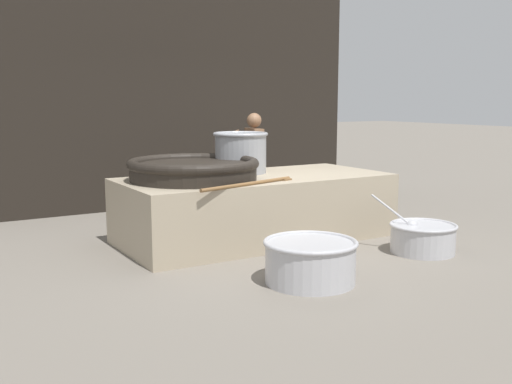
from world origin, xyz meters
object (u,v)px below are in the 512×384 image
Objects in this scene: cook at (254,161)px; prep_bowl_meat at (310,259)px; prep_bowl_vegetables at (423,237)px; giant_wok_near at (193,169)px; stock_pot at (241,152)px.

cook reaches higher than prep_bowl_meat.
prep_bowl_meat is at bearing 80.20° from cook.
giant_wok_near is at bearing 141.72° from prep_bowl_vegetables.
giant_wok_near is 0.89m from stock_pot.
giant_wok_near is 2.19× the size of stock_pot.
stock_pot is 2.49m from prep_bowl_vegetables.
stock_pot is 2.42m from prep_bowl_meat.
cook is at bearing 37.10° from giant_wok_near.
giant_wok_near is at bearing -158.64° from stock_pot.
giant_wok_near reaches higher than prep_bowl_vegetables.
cook is at bearing 68.72° from prep_bowl_meat.
cook is 2.90m from prep_bowl_vegetables.
cook is 3.30m from prep_bowl_meat.
stock_pot is 0.81× the size of prep_bowl_vegetables.
cook is 1.76× the size of prep_bowl_vegetables.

